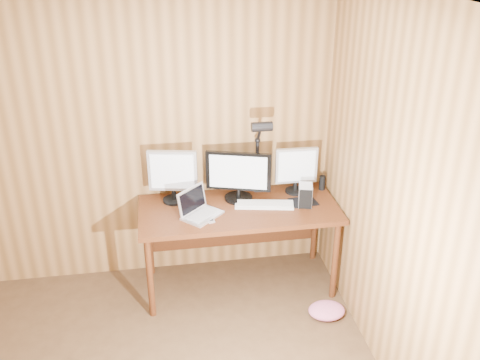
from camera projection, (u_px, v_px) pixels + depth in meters
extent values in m
plane|color=silver|center=(58.00, 17.00, 1.95)|extent=(4.00, 4.00, 0.00)
plane|color=olive|center=(117.00, 140.00, 4.27)|extent=(4.00, 0.00, 4.00)
plane|color=olive|center=(446.00, 260.00, 2.75)|extent=(0.00, 4.00, 4.00)
cube|color=#4D2410|center=(239.00, 210.00, 4.30)|extent=(1.60, 0.70, 0.04)
cube|color=#4D2410|center=(233.00, 220.00, 4.71)|extent=(1.48, 0.02, 0.51)
cylinder|color=#4D2410|center=(150.00, 278.00, 4.10)|extent=(0.05, 0.05, 0.71)
cylinder|color=#4D2410|center=(149.00, 238.00, 4.62)|extent=(0.05, 0.05, 0.71)
cylinder|color=#4D2410|center=(335.00, 260.00, 4.31)|extent=(0.05, 0.05, 0.71)
cylinder|color=#4D2410|center=(315.00, 225.00, 4.83)|extent=(0.05, 0.05, 0.71)
cylinder|color=black|center=(238.00, 198.00, 4.43)|extent=(0.23, 0.23, 0.02)
cylinder|color=black|center=(238.00, 193.00, 4.41)|extent=(0.03, 0.03, 0.07)
cube|color=black|center=(238.00, 171.00, 4.32)|extent=(0.52, 0.19, 0.33)
cube|color=silver|center=(238.00, 172.00, 4.30)|extent=(0.45, 0.14, 0.28)
cylinder|color=black|center=(174.00, 200.00, 4.39)|extent=(0.19, 0.19, 0.02)
cylinder|color=black|center=(174.00, 194.00, 4.37)|extent=(0.04, 0.04, 0.08)
cube|color=#B3B3B8|center=(173.00, 171.00, 4.28)|extent=(0.39, 0.11, 0.34)
cube|color=silver|center=(172.00, 172.00, 4.26)|extent=(0.34, 0.07, 0.29)
cylinder|color=black|center=(295.00, 191.00, 4.54)|extent=(0.17, 0.17, 0.02)
cylinder|color=black|center=(295.00, 186.00, 4.52)|extent=(0.03, 0.03, 0.07)
cube|color=#B3B3B8|center=(296.00, 165.00, 4.44)|extent=(0.35, 0.04, 0.31)
cube|color=silver|center=(297.00, 166.00, 4.42)|extent=(0.31, 0.01, 0.26)
cube|color=silver|center=(202.00, 216.00, 4.16)|extent=(0.36, 0.36, 0.02)
cube|color=silver|center=(192.00, 200.00, 4.17)|extent=(0.24, 0.24, 0.20)
cube|color=black|center=(192.00, 200.00, 4.17)|extent=(0.21, 0.21, 0.16)
cube|color=#B2B2B7|center=(202.00, 215.00, 4.16)|extent=(0.27, 0.27, 0.00)
cube|color=silver|center=(264.00, 205.00, 4.32)|extent=(0.49, 0.23, 0.02)
cube|color=white|center=(264.00, 203.00, 4.31)|extent=(0.45, 0.20, 0.00)
cube|color=black|center=(303.00, 202.00, 4.38)|extent=(0.23, 0.20, 0.00)
ellipsoid|color=black|center=(304.00, 199.00, 4.37)|extent=(0.11, 0.14, 0.04)
cube|color=silver|center=(305.00, 195.00, 4.31)|extent=(0.14, 0.17, 0.17)
cube|color=black|center=(306.00, 199.00, 4.24)|extent=(0.10, 0.03, 0.17)
cube|color=silver|center=(210.00, 220.00, 4.11)|extent=(0.07, 0.11, 0.01)
cube|color=black|center=(210.00, 219.00, 4.10)|extent=(0.05, 0.07, 0.00)
cylinder|color=black|center=(322.00, 183.00, 4.56)|extent=(0.05, 0.05, 0.12)
cube|color=black|center=(257.00, 191.00, 4.58)|extent=(0.05, 0.07, 0.07)
cylinder|color=black|center=(257.00, 166.00, 4.47)|extent=(0.03, 0.03, 0.46)
sphere|color=black|center=(258.00, 140.00, 4.37)|extent=(0.05, 0.05, 0.05)
cylinder|color=black|center=(259.00, 133.00, 4.27)|extent=(0.02, 0.16, 0.19)
cylinder|color=black|center=(262.00, 127.00, 4.15)|extent=(0.16, 0.08, 0.08)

